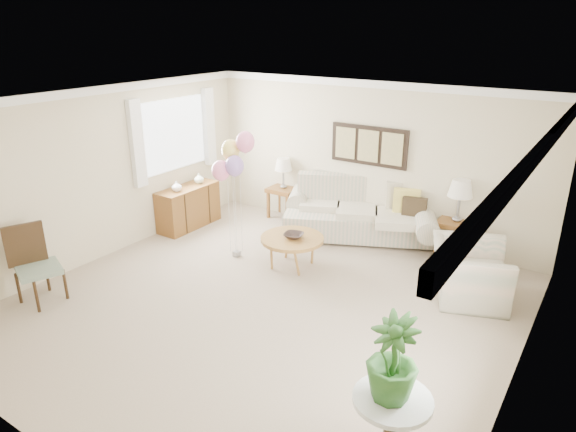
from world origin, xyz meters
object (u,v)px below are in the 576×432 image
(sofa, at_px, (360,214))
(armchair, at_px, (469,272))
(balloon_cluster, at_px, (233,158))
(accent_chair, at_px, (34,262))
(coffee_table, at_px, (292,240))

(sofa, xyz_separation_m, armchair, (2.15, -1.13, -0.03))
(balloon_cluster, bearing_deg, accent_chair, -117.92)
(armchair, height_order, accent_chair, accent_chair)
(sofa, bearing_deg, accent_chair, -120.50)
(armchair, bearing_deg, accent_chair, 104.56)
(sofa, height_order, coffee_table, sofa)
(sofa, relative_size, accent_chair, 2.96)
(accent_chair, xyz_separation_m, balloon_cluster, (1.32, 2.49, 1.04))
(accent_chair, height_order, balloon_cluster, balloon_cluster)
(armchair, xyz_separation_m, accent_chair, (-4.70, -3.21, 0.18))
(sofa, bearing_deg, armchair, -27.81)
(sofa, xyz_separation_m, balloon_cluster, (-1.23, -1.84, 1.19))
(armchair, distance_m, accent_chair, 5.69)
(coffee_table, distance_m, balloon_cluster, 1.49)
(balloon_cluster, bearing_deg, armchair, 11.91)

